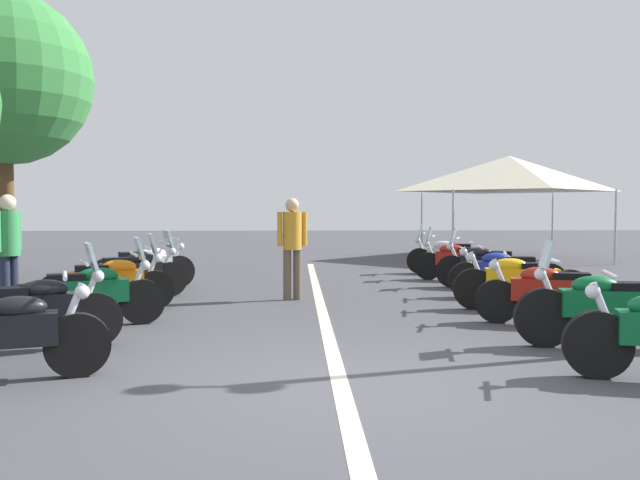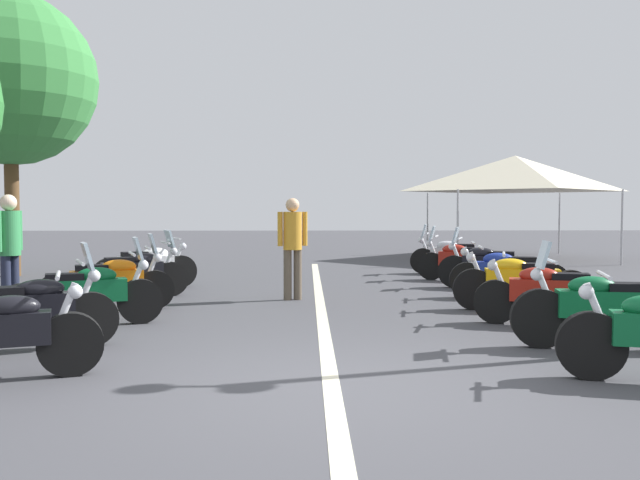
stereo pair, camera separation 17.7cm
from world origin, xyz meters
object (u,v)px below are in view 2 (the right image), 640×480
Objects in this scene: motorcycle_left_row_1 at (26,310)px; bystander_0 at (293,240)px; motorcycle_right_row_2 at (551,293)px; bystander_1 at (9,244)px; motorcycle_right_row_6 at (461,260)px; motorcycle_left_row_3 at (109,282)px; motorcycle_right_row_5 at (488,265)px; motorcycle_right_row_1 at (605,307)px; motorcycle_left_row_5 at (147,266)px; roadside_tree_1 at (9,80)px; motorcycle_left_row_4 at (134,272)px; motorcycle_right_row_4 at (507,273)px; event_tent at (515,173)px; motorcycle_left_row_2 at (85,293)px; motorcycle_right_row_7 at (453,255)px; motorcycle_right_row_3 at (521,281)px.

motorcycle_left_row_1 is 5.03m from bystander_0.
bystander_1 reaches higher than motorcycle_right_row_2.
motorcycle_right_row_2 is 5.52m from motorcycle_right_row_6.
motorcycle_right_row_5 is (2.69, -6.61, 0.01)m from motorcycle_left_row_3.
motorcycle_right_row_1 is at bearing -43.75° from motorcycle_left_row_3.
motorcycle_right_row_1 is at bearing 107.62° from motorcycle_right_row_5.
bystander_0 is at bearing -39.82° from motorcycle_right_row_1.
motorcycle_left_row_5 is at bearing -134.60° from bystander_0.
roadside_tree_1 reaches higher than motorcycle_left_row_5.
motorcycle_right_row_1 is 13.72m from roadside_tree_1.
motorcycle_left_row_1 is 8.70m from motorcycle_right_row_5.
motorcycle_left_row_4 is 6.57m from motorcycle_right_row_4.
motorcycle_left_row_1 reaches higher than motorcycle_right_row_2.
motorcycle_left_row_4 is at bearing -111.36° from bystander_0.
motorcycle_left_row_5 is at bearing 82.96° from bystander_1.
motorcycle_right_row_2 is 12.84m from roadside_tree_1.
bystander_1 is at bearing 172.70° from motorcycle_left_row_3.
roadside_tree_1 reaches higher than motorcycle_left_row_3.
event_tent reaches higher than motorcycle_left_row_5.
event_tent reaches higher than motorcycle_left_row_2.
motorcycle_right_row_7 is at bearing 20.84° from motorcycle_left_row_3.
motorcycle_right_row_4 is at bearing 110.23° from motorcycle_right_row_6.
motorcycle_right_row_1 is at bearing -69.61° from motorcycle_left_row_5.
bystander_0 is 0.35× the size of event_tent.
motorcycle_left_row_2 is 0.99× the size of motorcycle_right_row_4.
motorcycle_right_row_5 reaches higher than motorcycle_right_row_3.
motorcycle_left_row_4 is at bearing -8.06° from motorcycle_right_row_2.
motorcycle_right_row_5 is (-0.10, -6.70, 0.01)m from motorcycle_left_row_5.
roadside_tree_1 is (6.72, 10.15, 4.08)m from motorcycle_right_row_2.
bystander_1 is (-1.61, 7.96, 0.61)m from motorcycle_right_row_4.
motorcycle_right_row_3 is 1.01× the size of motorcycle_right_row_7.
motorcycle_left_row_3 is (1.35, 0.08, -0.00)m from motorcycle_left_row_2.
event_tent is at bearing -108.12° from motorcycle_right_row_7.
roadside_tree_1 is (3.86, 3.80, 4.07)m from motorcycle_left_row_4.
motorcycle_right_row_5 is (2.77, -0.25, 0.01)m from motorcycle_right_row_3.
motorcycle_right_row_5 is at bearing 2.67° from motorcycle_left_row_3.
motorcycle_right_row_1 is at bearing 102.85° from motorcycle_right_row_7.
bystander_0 is at bearing 63.06° from motorcycle_right_row_7.
roadside_tree_1 is at bearing 105.96° from motorcycle_left_row_3.
motorcycle_right_row_6 is (4.14, -6.42, -0.00)m from motorcycle_left_row_3.
motorcycle_right_row_3 is at bearing -74.26° from motorcycle_right_row_2.
motorcycle_left_row_4 is (2.82, 0.08, -0.00)m from motorcycle_left_row_2.
motorcycle_left_row_1 is at bearing 32.77° from motorcycle_right_row_3.
motorcycle_right_row_6 is 1.09× the size of bystander_0.
motorcycle_right_row_2 is at bearing -123.52° from roadside_tree_1.
motorcycle_left_row_1 is 4.36m from motorcycle_left_row_4.
motorcycle_left_row_5 is 0.95× the size of motorcycle_right_row_5.
motorcycle_right_row_5 is at bearing 36.23° from bystander_1.
event_tent is at bearing 29.21° from motorcycle_left_row_1.
motorcycle_right_row_5 reaches higher than motorcycle_right_row_6.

